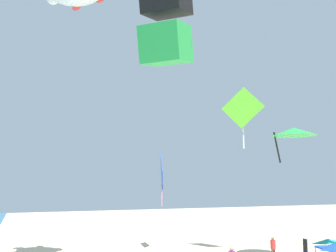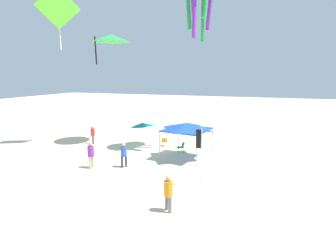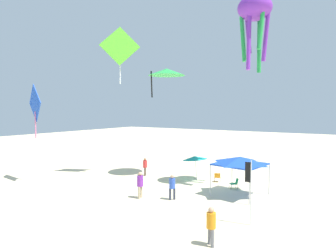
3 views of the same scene
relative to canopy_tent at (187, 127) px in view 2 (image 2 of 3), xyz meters
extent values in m
cube|color=beige|center=(2.82, -3.20, -2.57)|extent=(120.00, 120.00, 0.10)
cylinder|color=#B7B7BC|center=(-1.77, -1.28, -1.40)|extent=(0.07, 0.07, 2.23)
cylinder|color=#B7B7BC|center=(1.24, -1.80, -1.40)|extent=(0.07, 0.07, 2.23)
cylinder|color=#B7B7BC|center=(-1.24, 1.80, -1.40)|extent=(0.07, 0.07, 2.23)
cylinder|color=#B7B7BC|center=(1.77, 1.28, -1.40)|extent=(0.07, 0.07, 2.23)
cube|color=blue|center=(0.00, 0.00, -0.24)|extent=(3.63, 3.68, 0.10)
pyramid|color=blue|center=(0.00, 0.00, 0.06)|extent=(3.56, 3.61, 0.50)
cylinder|color=silver|center=(4.86, -2.51, -1.48)|extent=(0.27, 0.06, 2.08)
cone|color=teal|center=(4.97, -2.51, -0.57)|extent=(2.19, 2.17, 0.54)
cylinder|color=black|center=(2.76, -3.10, -2.32)|extent=(0.02, 0.02, 0.40)
cylinder|color=black|center=(3.24, -2.91, -2.32)|extent=(0.02, 0.02, 0.40)
cylinder|color=black|center=(2.57, -2.62, -2.32)|extent=(0.02, 0.02, 0.40)
cylinder|color=black|center=(3.05, -2.43, -2.32)|extent=(0.02, 0.02, 0.40)
cube|color=orange|center=(2.91, -2.76, -2.12)|extent=(0.67, 0.67, 0.03)
cube|color=orange|center=(2.80, -2.50, -1.91)|extent=(0.51, 0.30, 0.41)
cylinder|color=black|center=(1.34, -1.44, -2.32)|extent=(0.02, 0.02, 0.40)
cylinder|color=black|center=(1.05, -1.01, -2.32)|extent=(0.02, 0.02, 0.40)
cylinder|color=black|center=(0.92, -1.74, -2.32)|extent=(0.02, 0.02, 0.40)
cylinder|color=black|center=(0.62, -1.31, -2.32)|extent=(0.02, 0.02, 0.40)
cube|color=#198C4C|center=(0.98, -1.37, -2.12)|extent=(0.72, 0.72, 0.03)
cube|color=#198C4C|center=(0.74, -1.54, -1.91)|extent=(0.39, 0.48, 0.41)
cylinder|color=silver|center=(-2.27, 5.06, -0.76)|extent=(0.06, 0.06, 3.52)
cube|color=black|center=(-2.10, 5.06, 0.35)|extent=(0.30, 0.02, 1.10)
cylinder|color=brown|center=(9.72, -1.46, -2.13)|extent=(0.15, 0.15, 0.76)
cylinder|color=brown|center=(9.58, -1.20, -2.13)|extent=(0.15, 0.15, 0.76)
cylinder|color=red|center=(9.65, -1.33, -1.42)|extent=(0.40, 0.40, 0.66)
sphere|color=#A87A56|center=(9.65, -1.33, -0.96)|extent=(0.25, 0.25, 0.25)
cylinder|color=#C6B28C|center=(5.64, 4.65, -2.09)|extent=(0.17, 0.17, 0.85)
cylinder|color=#C6B28C|center=(5.72, 4.33, -2.09)|extent=(0.17, 0.17, 0.85)
cylinder|color=purple|center=(5.68, 4.49, -1.30)|extent=(0.44, 0.44, 0.74)
sphere|color=tan|center=(5.68, 4.49, -0.79)|extent=(0.28, 0.28, 0.28)
cylinder|color=slate|center=(-1.58, 8.48, -2.10)|extent=(0.16, 0.16, 0.82)
cylinder|color=slate|center=(-1.33, 8.28, -2.10)|extent=(0.16, 0.16, 0.82)
cylinder|color=orange|center=(-1.45, 8.38, -1.34)|extent=(0.43, 0.43, 0.71)
sphere|color=tan|center=(-1.45, 8.38, -0.84)|extent=(0.27, 0.27, 0.27)
cylinder|color=#33384C|center=(3.68, 3.71, -2.12)|extent=(0.16, 0.16, 0.80)
cylinder|color=#33384C|center=(3.49, 3.46, -2.12)|extent=(0.16, 0.16, 0.80)
cylinder|color=blue|center=(3.59, 3.58, -1.37)|extent=(0.42, 0.42, 0.69)
sphere|color=tan|center=(3.59, 3.58, -0.89)|extent=(0.26, 0.26, 0.26)
cylinder|color=purple|center=(0.41, -2.84, 9.60)|extent=(0.51, 0.49, 2.79)
cylinder|color=green|center=(0.57, -2.01, 9.22)|extent=(0.64, 0.42, 3.55)
cylinder|color=purple|center=(-0.06, -1.46, 8.83)|extent=(0.39, 0.73, 4.31)
cylinder|color=purple|center=(-1.02, -2.56, 9.22)|extent=(0.64, 0.42, 3.55)
cylinder|color=green|center=(-0.39, -3.11, 8.83)|extent=(0.39, 0.73, 4.31)
cone|color=green|center=(7.88, -2.37, 7.23)|extent=(4.75, 4.75, 0.67)
cylinder|color=black|center=(9.07, -1.63, 6.08)|extent=(0.70, 1.04, 2.39)
cube|color=#66D82D|center=(11.63, -0.14, 9.64)|extent=(2.83, 2.61, 3.72)
cylinder|color=white|center=(11.63, -0.14, 7.47)|extent=(0.13, 0.13, 2.68)
camera|label=1|loc=(-17.00, 17.01, 3.49)|focal=41.86mm
camera|label=2|loc=(-5.37, 19.40, 3.91)|focal=28.24mm
camera|label=3|loc=(-6.66, 20.22, 3.68)|focal=30.66mm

